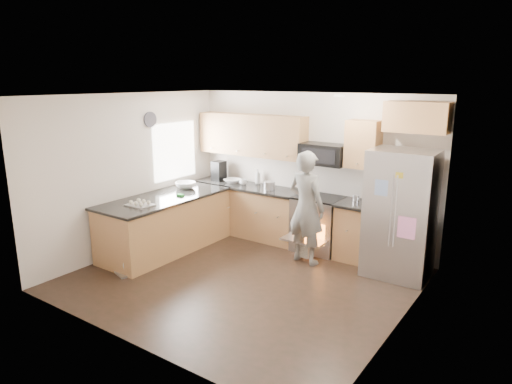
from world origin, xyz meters
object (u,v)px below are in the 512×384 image
Objects in this scene: stove_range at (319,211)px; dish_rack at (128,265)px; person at (306,207)px; refrigerator at (400,214)px.

stove_range reaches higher than dish_rack.
dish_rack is at bearing 51.77° from person.
refrigerator reaches higher than dish_rack.
stove_range is at bearing 51.10° from dish_rack.
stove_range is 0.96× the size of refrigerator.
stove_range is 1.01× the size of person.
stove_range is at bearing 168.98° from refrigerator.
refrigerator is at bearing -9.70° from stove_range.
person reaches higher than dish_rack.
stove_range is 3.16m from dish_rack.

